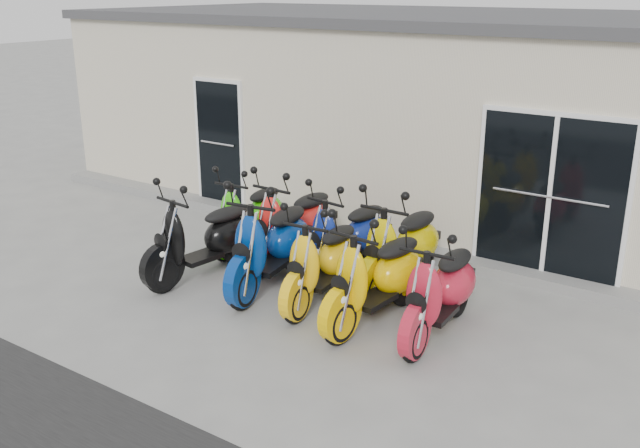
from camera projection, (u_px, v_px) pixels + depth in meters
The scene contains 15 objects.
ground at pixel (294, 289), 9.44m from camera, with size 80.00×80.00×0.00m, color gray.
building at pixel (462, 113), 12.99m from camera, with size 14.00×6.00×3.20m, color beige.
roof_cap at pixel (468, 17), 12.45m from camera, with size 14.20×6.20×0.16m, color #3F3F42.
front_step at pixel (372, 241), 11.00m from camera, with size 14.00×0.40×0.15m, color gray.
door_left at pixel (220, 139), 12.44m from camera, with size 1.07×0.08×2.22m, color black.
door_right at pixel (551, 191), 9.34m from camera, with size 2.02×0.08×2.22m, color black.
scooter_front_black at pixel (202, 227), 9.59m from camera, with size 0.73×2.00×1.47m, color black, non-canonical shape.
scooter_front_blue at pixel (271, 232), 9.24m from camera, with size 0.77×2.13×1.57m, color navy, non-canonical shape.
scooter_front_orange_a at pixel (323, 250), 8.84m from camera, with size 0.70×1.91×1.41m, color yellow, non-canonical shape.
scooter_front_orange_b at pixel (377, 265), 8.29m from camera, with size 0.74×2.02×1.49m, color #F6BE00, non-canonical shape.
scooter_front_red at pixel (441, 278), 7.97m from camera, with size 0.71×1.95×1.44m, color red, non-canonical shape.
scooter_back_green at pixel (249, 206), 10.70m from camera, with size 0.67×1.84×1.36m, color #33CD0A, non-canonical shape.
scooter_back_red at pixel (293, 213), 10.14m from camera, with size 0.73×2.02×1.49m, color red, non-canonical shape.
scooter_back_blue at pixel (347, 226), 9.72m from camera, with size 0.70×1.93×1.42m, color navy, non-canonical shape.
scooter_back_yellow at pixel (401, 236), 9.17m from camera, with size 0.75×2.07×1.53m, color #D6BD00, non-canonical shape.
Camera 1 is at (5.17, -6.96, 3.86)m, focal length 40.00 mm.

